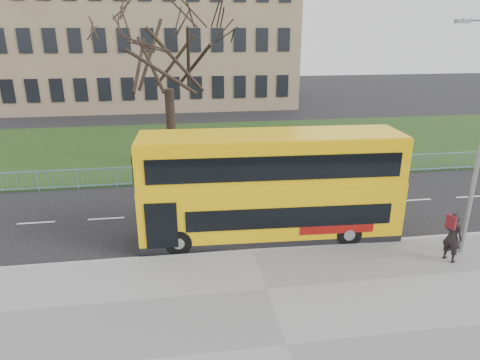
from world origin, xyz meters
The scene contains 10 objects.
ground centered at (0.00, 0.00, 0.00)m, with size 120.00×120.00×0.00m, color black.
pavement centered at (0.00, -6.75, 0.06)m, with size 80.00×10.50×0.12m, color slate.
kerb centered at (0.00, -1.55, 0.07)m, with size 80.00×0.20×0.14m, color gray.
grass_verge centered at (0.00, 14.30, 0.04)m, with size 80.00×15.40×0.08m, color #183212.
guard_railing centered at (0.00, 6.60, 0.55)m, with size 40.00×0.12×1.10m, color #77A8D3, non-canonical shape.
bare_tree centered at (-3.00, 10.00, 5.60)m, with size 7.73×7.73×11.04m, color black, non-canonical shape.
civic_building centered at (-5.00, 35.00, 7.00)m, with size 30.00×15.00×14.00m, color #897357.
yellow_bus centered at (0.90, -0.28, 2.29)m, with size 10.28×2.86×4.27m.
pedestrian centered at (6.94, -3.30, 1.05)m, with size 0.68×0.45×1.87m, color black.
street_lamp centered at (7.64, -2.82, 4.66)m, with size 1.76×0.22×8.29m.
Camera 1 is at (-2.60, -15.75, 8.12)m, focal length 32.00 mm.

